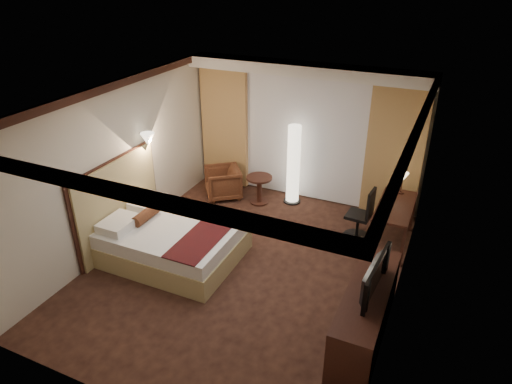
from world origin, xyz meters
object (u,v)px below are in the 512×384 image
at_px(office_chair, 359,214).
at_px(dresser, 365,313).
at_px(side_table, 259,190).
at_px(desk, 393,225).
at_px(armchair, 223,181).
at_px(floor_lamp, 293,165).
at_px(television, 369,269).
at_px(bed, 174,241).

relative_size(office_chair, dresser, 0.50).
xyz_separation_m(side_table, desk, (2.64, -0.44, 0.10)).
height_order(armchair, desk, desk).
height_order(armchair, office_chair, office_chair).
distance_m(floor_lamp, television, 3.69).
height_order(bed, floor_lamp, floor_lamp).
xyz_separation_m(bed, floor_lamp, (1.07, 2.57, 0.50)).
bearing_deg(side_table, desk, -9.55).
distance_m(armchair, dresser, 4.37).
bearing_deg(floor_lamp, bed, -112.65).
height_order(floor_lamp, television, floor_lamp).
bearing_deg(bed, television, -8.55).
bearing_deg(bed, floor_lamp, 67.35).
xyz_separation_m(floor_lamp, desk, (2.05, -0.74, -0.43)).
height_order(armchair, dresser, dresser).
xyz_separation_m(side_table, office_chair, (2.07, -0.49, 0.20)).
bearing_deg(armchair, dresser, 14.81).
xyz_separation_m(desk, television, (0.02, -2.30, 0.66)).
xyz_separation_m(bed, office_chair, (2.56, 1.78, 0.19)).
xyz_separation_m(side_table, floor_lamp, (0.59, 0.30, 0.52)).
xyz_separation_m(armchair, television, (3.43, -2.68, 0.69)).
xyz_separation_m(armchair, dresser, (3.46, -2.68, 0.03)).
xyz_separation_m(desk, dresser, (0.05, -2.30, -0.00)).
xyz_separation_m(side_table, dresser, (2.69, -2.75, 0.09)).
height_order(side_table, television, television).
relative_size(floor_lamp, desk, 1.27).
bearing_deg(television, office_chair, 19.07).
xyz_separation_m(bed, desk, (3.12, 1.83, 0.08)).
relative_size(side_table, desk, 0.44).
bearing_deg(dresser, floor_lamp, 124.59).
height_order(dresser, television, television).
height_order(armchair, floor_lamp, floor_lamp).
height_order(side_table, floor_lamp, floor_lamp).
relative_size(armchair, side_table, 1.23).
bearing_deg(office_chair, side_table, 171.36).
bearing_deg(desk, floor_lamp, 160.13).
bearing_deg(desk, dresser, -88.76).
bearing_deg(office_chair, dresser, -69.95).
xyz_separation_m(office_chair, television, (0.59, -2.25, 0.55)).
bearing_deg(bed, side_table, 77.90).
distance_m(desk, dresser, 2.30).
distance_m(desk, office_chair, 0.58).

